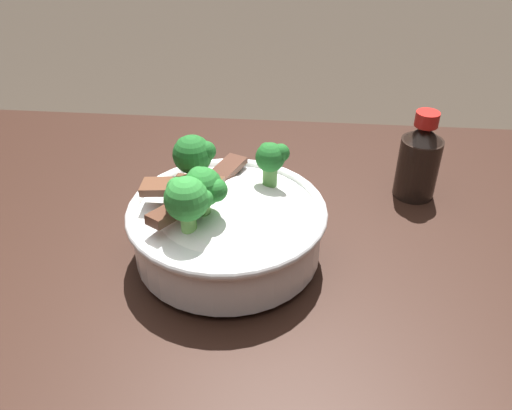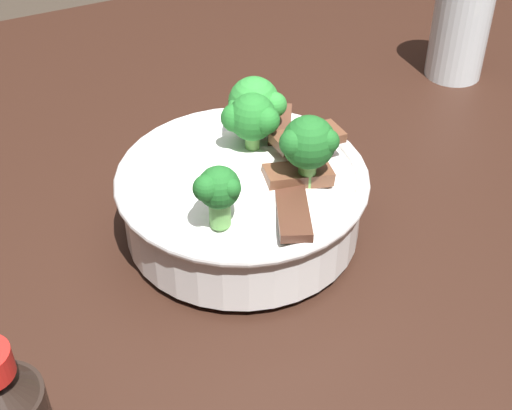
% 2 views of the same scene
% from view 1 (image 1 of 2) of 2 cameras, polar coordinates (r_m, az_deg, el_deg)
% --- Properties ---
extents(dining_table, '(1.26, 0.90, 0.79)m').
position_cam_1_polar(dining_table, '(0.66, -10.13, -19.22)').
color(dining_table, black).
rests_on(dining_table, ground).
extents(rice_bowl, '(0.22, 0.22, 0.13)m').
position_cam_1_polar(rice_bowl, '(0.58, -3.24, -1.93)').
color(rice_bowl, white).
rests_on(rice_bowl, dining_table).
extents(soy_sauce_bottle, '(0.05, 0.05, 0.12)m').
position_cam_1_polar(soy_sauce_bottle, '(0.72, 17.01, 4.61)').
color(soy_sauce_bottle, black).
rests_on(soy_sauce_bottle, dining_table).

